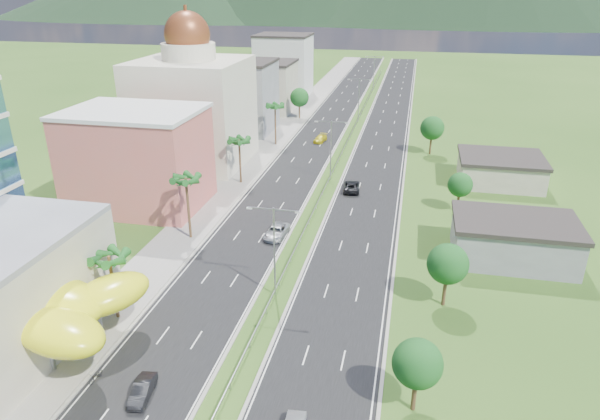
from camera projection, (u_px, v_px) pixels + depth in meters
The scene contains 32 objects.
ground at pixel (250, 348), 53.10m from camera, with size 500.00×500.00×0.00m, color #2D5119.
road_left at pixel (326, 125), 135.39m from camera, with size 11.00×260.00×0.04m, color black.
road_right at pixel (386, 128), 132.49m from camera, with size 11.00×260.00×0.04m, color black.
sidewalk_left at pixel (290, 123), 137.21m from camera, with size 7.00×260.00×0.12m, color gray.
median_guardrail at pixel (346, 144), 117.52m from camera, with size 0.10×216.06×0.76m.
streetlight_median_b at pixel (274, 243), 59.42m from camera, with size 6.04×0.25×11.00m.
streetlight_median_c at pixel (331, 144), 95.35m from camera, with size 6.04×0.25×11.00m.
streetlight_median_d at pixel (359, 95), 135.77m from camera, with size 6.04×0.25×11.00m.
streetlight_median_e at pixel (374, 69), 176.19m from camera, with size 6.04×0.25×11.00m.
lime_canopy at pixel (37, 303), 51.40m from camera, with size 18.00×15.00×7.40m.
pink_shophouse at pixel (138, 160), 84.30m from camera, with size 20.00×15.00×15.00m, color #D46257.
domed_building at pixel (193, 105), 103.44m from camera, with size 20.00×20.00×28.70m.
midrise_grey at pixel (239, 98), 127.02m from camera, with size 16.00×15.00×16.00m, color gray.
midrise_beige at pixel (264, 87), 147.37m from camera, with size 16.00×15.00×13.00m, color #A89E8A.
midrise_white at pixel (284, 66), 167.05m from camera, with size 16.00×15.00×18.00m, color silver.
shed_near at pixel (513, 242), 69.16m from camera, with size 15.00×10.00×5.00m, color gray.
shed_far at pixel (500, 171), 95.84m from camera, with size 14.00×12.00×4.40m, color #A89E8A.
palm_tree_b at pixel (109, 260), 55.11m from camera, with size 3.60×3.60×8.10m.
palm_tree_c at pixel (186, 181), 72.51m from camera, with size 3.60×3.60×9.60m.
palm_tree_d at pixel (239, 142), 93.54m from camera, with size 3.60×3.60×8.60m.
palm_tree_e at pixel (275, 108), 115.70m from camera, with size 3.60×3.60×9.40m.
leafy_tree_lfar at pixel (299, 97), 139.23m from camera, with size 4.90×4.90×8.05m.
leafy_tree_ra at pixel (417, 364), 43.64m from camera, with size 4.20×4.20×6.90m.
leafy_tree_rb at pixel (448, 264), 58.17m from camera, with size 4.55×4.55×7.47m.
leafy_tree_rc at pixel (460, 185), 83.05m from camera, with size 3.85×3.85×6.33m.
leafy_tree_rd at pixel (432, 128), 110.30m from camera, with size 4.90×4.90×8.05m.
mountain_ridge at pixel (478, 25), 445.70m from camera, with size 860.00×140.00×90.00m, color black, non-canonical shape.
car_dark_left at pixel (142, 390), 46.55m from camera, with size 1.49×4.27×1.41m, color black.
car_silver_mid_left at pixel (276, 232), 75.77m from camera, with size 2.63×5.70×1.58m, color #9C9EA3.
car_yellow_far_left at pixel (320, 139), 120.65m from camera, with size 2.06×5.08×1.47m, color gold.
car_dark_far_right at pixel (352, 186), 92.46m from camera, with size 2.69×5.84×1.62m, color black.
motorcycle at pixel (96, 375), 48.52m from camera, with size 0.55×1.82×1.17m, color black.
Camera 1 is at (14.00, -41.36, 33.56)m, focal length 32.00 mm.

